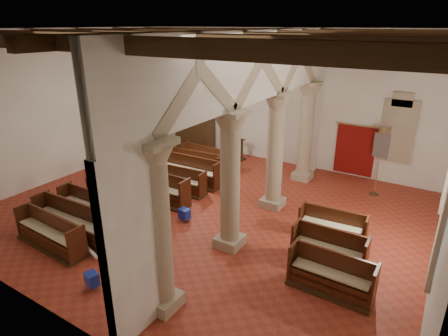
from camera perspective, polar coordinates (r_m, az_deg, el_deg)
floor at (r=13.28m, az=-2.50°, el=-6.46°), size 14.00×14.00×0.00m
ceiling at (r=11.77m, az=-2.99°, el=20.39°), size 14.00×14.00×0.00m
wall_back at (r=17.34m, az=8.70°, el=10.46°), size 14.00×0.02×6.00m
wall_front at (r=8.26m, az=-26.94°, el=-3.78°), size 14.00×0.02×6.00m
wall_left at (r=17.06m, az=-22.80°, el=8.89°), size 0.02×12.00×6.00m
ceiling_beams at (r=11.77m, az=-2.98°, el=19.51°), size 13.80×11.80×0.30m
arcade at (r=11.16m, az=4.95°, el=7.65°), size 0.90×11.90×6.00m
window_right_a at (r=9.11m, az=30.44°, el=-7.78°), size 0.03×1.00×2.20m
window_back at (r=16.25m, az=24.93°, el=5.10°), size 1.00×0.03×2.20m
pipe_organ at (r=19.46m, az=-4.48°, el=6.89°), size 2.10×0.85×4.40m
lectern at (r=17.90m, az=2.43°, el=2.71°), size 0.54×0.56×1.18m
dossal_curtain at (r=16.70m, az=19.31°, el=2.57°), size 1.80×0.07×2.17m
processional_banner at (r=15.28m, az=22.28°, el=-0.89°), size 0.58×0.74×2.61m
hymnal_box_a at (r=10.17m, az=-19.49°, el=-15.66°), size 0.39×0.35×0.33m
hymnal_box_b at (r=12.34m, az=-9.36°, el=-7.75°), size 0.34×0.30×0.29m
hymnal_box_c at (r=12.55m, az=-6.05°, el=-6.92°), size 0.37×0.32×0.34m
tube_heater_a at (r=11.47m, az=-19.71°, el=-11.76°), size 0.90×0.37×0.09m
tube_heater_b at (r=12.81m, az=-20.53°, el=-8.22°), size 1.07×0.11×0.11m
nave_pew_0 at (r=12.19m, az=-24.89°, el=-9.51°), size 2.65×0.80×1.03m
nave_pew_1 at (r=12.45m, az=-22.05°, el=-8.20°), size 2.95×0.80×1.14m
nave_pew_2 at (r=13.05m, az=-18.95°, el=-6.53°), size 3.04×0.70×1.04m
nave_pew_3 at (r=13.56m, az=-15.18°, el=-4.99°), size 2.86×0.82×1.05m
nave_pew_4 at (r=14.22m, az=-11.32°, el=-3.31°), size 3.38×0.78×1.10m
nave_pew_5 at (r=14.80m, az=-7.78°, el=-2.23°), size 2.82×0.84×0.98m
nave_pew_6 at (r=15.49m, az=-5.88°, el=-0.86°), size 3.19×0.84×1.13m
nave_pew_7 at (r=16.35m, az=-4.54°, el=0.24°), size 2.66×0.83×0.99m
nave_pew_8 at (r=16.95m, az=-2.58°, el=1.02°), size 2.69×0.75×0.97m
aisle_pew_0 at (r=9.82m, az=15.92°, el=-16.02°), size 2.07×0.75×1.05m
aisle_pew_1 at (r=10.72m, az=15.58°, el=-12.47°), size 1.97×0.73×1.06m
aisle_pew_2 at (r=11.90m, az=16.07°, el=-9.09°), size 2.02×0.78×0.98m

